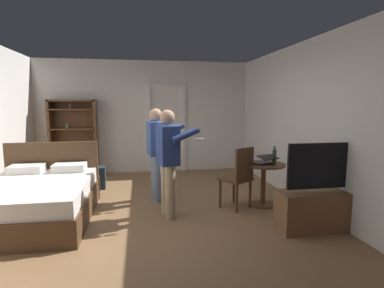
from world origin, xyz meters
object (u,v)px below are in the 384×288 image
at_px(bed, 37,199).
at_px(person_blue_shirt, 168,156).
at_px(side_table, 263,177).
at_px(laptop, 264,161).
at_px(bottle_on_table, 274,157).
at_px(wooden_chair, 239,175).
at_px(suitcase_small, 86,181).
at_px(tv_flatscreen, 322,205).
at_px(person_striped_shirt, 157,149).
at_px(suitcase_dark, 90,178).
at_px(bookshelf, 74,135).

distance_m(bed, person_blue_shirt, 1.98).
height_order(side_table, laptop, laptop).
bearing_deg(bottle_on_table, wooden_chair, -179.59).
bearing_deg(bed, suitcase_small, 75.23).
height_order(bottle_on_table, wooden_chair, same).
xyz_separation_m(tv_flatscreen, laptop, (-0.40, 1.00, 0.42)).
height_order(bed, person_striped_shirt, person_striped_shirt).
relative_size(tv_flatscreen, suitcase_dark, 2.04).
bearing_deg(side_table, suitcase_small, 153.38).
bearing_deg(bottle_on_table, bookshelf, 142.35).
distance_m(bookshelf, side_table, 4.42).
xyz_separation_m(bottle_on_table, wooden_chair, (-0.58, -0.00, -0.28)).
relative_size(bottle_on_table, suitcase_dark, 0.50).
height_order(laptop, person_striped_shirt, person_striped_shirt).
height_order(tv_flatscreen, person_striped_shirt, person_striped_shirt).
height_order(tv_flatscreen, bottle_on_table, tv_flatscreen).
bearing_deg(bookshelf, laptop, -38.45).
relative_size(side_table, suitcase_small, 1.10).
distance_m(side_table, bottle_on_table, 0.38).
bearing_deg(suitcase_dark, person_blue_shirt, -54.18).
bearing_deg(bottle_on_table, suitcase_dark, 152.68).
distance_m(side_table, person_striped_shirt, 1.84).
bearing_deg(bookshelf, tv_flatscreen, -44.15).
relative_size(bookshelf, bottle_on_table, 6.05).
bearing_deg(suitcase_small, side_table, -12.33).
height_order(wooden_chair, suitcase_dark, wooden_chair).
bearing_deg(laptop, bed, -179.97).
bearing_deg(person_blue_shirt, bookshelf, 123.02).
bearing_deg(bottle_on_table, suitcase_small, 153.24).
relative_size(bookshelf, person_blue_shirt, 1.11).
height_order(laptop, bottle_on_table, bottle_on_table).
xyz_separation_m(side_table, person_striped_shirt, (-1.69, 0.59, 0.43)).
relative_size(bookshelf, side_table, 2.50).
relative_size(person_blue_shirt, suitcase_dark, 2.73).
distance_m(person_blue_shirt, person_striped_shirt, 0.81).
relative_size(tv_flatscreen, side_table, 1.69).
relative_size(side_table, person_striped_shirt, 0.44).
bearing_deg(bottle_on_table, laptop, 165.39).
bearing_deg(person_blue_shirt, suitcase_small, 130.14).
bearing_deg(person_blue_shirt, person_striped_shirt, 98.84).
xyz_separation_m(bookshelf, laptop, (3.45, -2.74, -0.20)).
distance_m(wooden_chair, suitcase_small, 3.08).
bearing_deg(bookshelf, wooden_chair, -42.63).
bearing_deg(tv_flatscreen, person_blue_shirt, 157.21).
relative_size(person_striped_shirt, suitcase_dark, 2.74).
bearing_deg(bookshelf, side_table, -37.93).
xyz_separation_m(side_table, wooden_chair, (-0.44, -0.08, 0.07)).
distance_m(side_table, person_blue_shirt, 1.64).
xyz_separation_m(bed, laptop, (3.43, 0.00, 0.45)).
distance_m(bookshelf, wooden_chair, 4.13).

